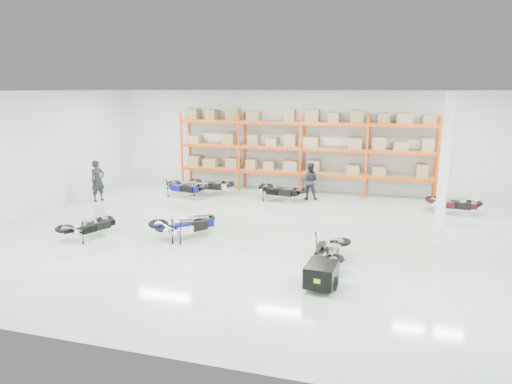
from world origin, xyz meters
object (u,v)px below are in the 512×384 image
(person_left, at_px, (98,181))
(person_back, at_px, (309,181))
(moto_blue_centre, at_px, (184,220))
(moto_black_far_left, at_px, (89,222))
(moto_back_d, at_px, (453,200))
(moto_silver_left, at_px, (186,223))
(trailer, at_px, (321,274))
(moto_back_a, at_px, (184,184))
(moto_back_c, at_px, (280,187))
(moto_back_b, at_px, (209,182))
(moto_touring_right, at_px, (330,246))

(person_left, distance_m, person_back, 8.79)
(moto_blue_centre, height_order, person_left, person_left)
(moto_black_far_left, bearing_deg, moto_back_d, -126.64)
(moto_black_far_left, height_order, moto_back_d, moto_back_d)
(moto_silver_left, bearing_deg, moto_back_d, -110.40)
(trailer, bearing_deg, moto_black_far_left, 172.03)
(moto_blue_centre, distance_m, moto_black_far_left, 2.98)
(moto_back_a, bearing_deg, moto_back_d, -74.56)
(moto_back_a, distance_m, moto_back_c, 4.14)
(moto_back_b, xyz_separation_m, person_back, (4.39, 0.32, 0.22))
(moto_back_c, bearing_deg, moto_back_a, 109.70)
(moto_back_a, bearing_deg, moto_silver_left, -140.38)
(trailer, relative_size, person_back, 0.93)
(moto_blue_centre, distance_m, moto_touring_right, 4.77)
(moto_blue_centre, distance_m, person_left, 6.40)
(moto_back_c, distance_m, person_back, 1.30)
(trailer, bearing_deg, moto_blue_centre, 155.80)
(moto_touring_right, height_order, trailer, moto_touring_right)
(moto_touring_right, xyz_separation_m, person_back, (-1.74, 7.09, 0.29))
(moto_black_far_left, xyz_separation_m, moto_back_b, (1.38, 6.65, 0.06))
(moto_blue_centre, height_order, trailer, moto_blue_centre)
(moto_touring_right, relative_size, moto_back_a, 0.88)
(moto_back_d, bearing_deg, moto_back_b, 95.55)
(moto_black_far_left, height_order, moto_back_a, moto_back_a)
(moto_silver_left, height_order, trailer, moto_silver_left)
(moto_back_a, bearing_deg, moto_touring_right, -116.61)
(moto_touring_right, height_order, person_left, person_left)
(moto_back_a, height_order, moto_back_b, same)
(moto_black_far_left, height_order, moto_back_b, moto_back_b)
(moto_touring_right, height_order, moto_back_c, moto_back_c)
(trailer, height_order, person_left, person_left)
(moto_black_far_left, relative_size, person_left, 0.96)
(moto_silver_left, distance_m, trailer, 5.21)
(moto_silver_left, height_order, moto_back_b, moto_back_b)
(moto_blue_centre, distance_m, person_back, 6.76)
(person_left, bearing_deg, person_back, -49.63)
(person_left, bearing_deg, moto_silver_left, -99.64)
(trailer, relative_size, moto_back_b, 0.78)
(person_left, bearing_deg, moto_back_a, -38.82)
(moto_silver_left, bearing_deg, moto_black_far_left, 51.94)
(moto_blue_centre, relative_size, moto_back_a, 1.00)
(moto_silver_left, xyz_separation_m, moto_black_far_left, (-2.95, -0.79, 0.01))
(person_left, bearing_deg, moto_back_d, -59.81)
(moto_blue_centre, bearing_deg, moto_back_c, -57.96)
(moto_silver_left, bearing_deg, trailer, -171.96)
(moto_touring_right, height_order, moto_back_d, moto_back_d)
(moto_back_c, bearing_deg, person_left, 120.22)
(trailer, bearing_deg, person_back, 106.24)
(moto_blue_centre, height_order, moto_touring_right, moto_blue_centre)
(trailer, bearing_deg, moto_touring_right, 94.92)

